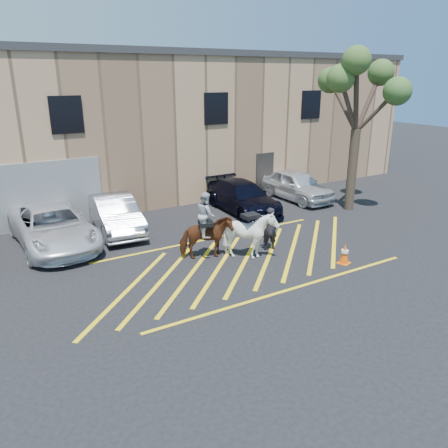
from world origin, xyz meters
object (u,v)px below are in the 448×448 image
mounted_bay (206,232)px  saddled_white (250,234)px  handler (269,229)px  car_white_pickup (53,227)px  tree (360,86)px  car_white_suv (296,185)px  traffic_cone (345,253)px  car_blue_suv (243,197)px  car_silver_sedan (115,214)px

mounted_bay → saddled_white: bearing=-28.5°
handler → mounted_bay: bearing=8.5°
car_white_pickup → tree: 14.18m
car_white_pickup → car_white_suv: size_ratio=1.21×
handler → traffic_cone: 2.80m
car_blue_suv → traffic_cone: car_blue_suv is taller
car_blue_suv → handler: bearing=-109.1°
saddled_white → traffic_cone: bearing=-39.8°
car_white_suv → mounted_bay: bearing=-151.0°
car_white_suv → tree: size_ratio=0.61×
car_silver_sedan → car_blue_suv: size_ratio=0.92×
car_blue_suv → handler: (-1.78, -4.53, 0.10)m
car_white_pickup → handler: handler is taller
car_white_suv → saddled_white: 8.20m
car_silver_sedan → saddled_white: (3.20, -5.14, 0.14)m
tree → car_blue_suv: bearing=153.2°
traffic_cone → car_white_pickup: bearing=140.5°
car_blue_suv → handler: 4.87m
mounted_bay → traffic_cone: (3.84, -2.81, -0.60)m
car_silver_sedan → car_blue_suv: car_silver_sedan is taller
handler → saddled_white: 1.07m
saddled_white → tree: bearing=18.7°
traffic_cone → tree: (4.91, 4.58, 5.33)m
car_blue_suv → mounted_bay: mounted_bay is taller
saddled_white → traffic_cone: saddled_white is taller
car_silver_sedan → handler: 6.45m
traffic_cone → handler: bearing=121.7°
traffic_cone → tree: 8.57m
car_white_pickup → mounted_bay: mounted_bay is taller
handler → tree: (6.36, 2.22, 4.89)m
car_silver_sedan → traffic_cone: car_silver_sedan is taller
car_blue_suv → saddled_white: (-2.81, -4.81, 0.17)m
handler → car_white_suv: bearing=-118.1°
car_white_suv → mounted_bay: mounted_bay is taller
car_white_pickup → car_blue_suv: (8.52, 0.13, -0.05)m
tree → car_white_suv: bearing=111.2°
car_white_suv → handler: size_ratio=2.75×
tree → mounted_bay: bearing=-168.6°
car_white_suv → handler: handler is taller
traffic_cone → car_silver_sedan: bearing=128.3°
mounted_bay → traffic_cone: 4.79m
handler → saddled_white: size_ratio=0.93×
car_blue_suv → mounted_bay: bearing=-133.3°
traffic_cone → saddled_white: bearing=140.2°
car_white_pickup → tree: bearing=-12.3°
car_white_pickup → traffic_cone: 10.63m
saddled_white → tree: 9.18m
car_white_pickup → car_blue_suv: 8.53m
traffic_cone → mounted_bay: bearing=143.8°
car_white_suv → handler: (-5.32, -4.90, 0.05)m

